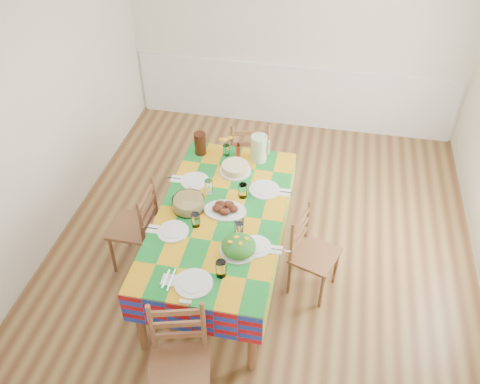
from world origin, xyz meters
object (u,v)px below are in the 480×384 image
Objects in this scene: chair_near at (180,362)px; chair_left at (137,227)px; green_pitcher at (259,148)px; dining_table at (221,221)px; tea_pitcher at (200,143)px; chair_far at (249,157)px; meat_platter at (225,209)px; chair_right at (311,254)px.

chair_near reaches higher than chair_left.
dining_table is at bearing -102.76° from green_pitcher.
green_pitcher is (0.20, 0.89, 0.24)m from dining_table.
chair_left is (-0.44, -0.89, -0.47)m from tea_pitcher.
chair_far is at bearing 47.52° from tea_pitcher.
tea_pitcher is at bearing 115.70° from dining_table.
meat_platter is 1.63× the size of tea_pitcher.
tea_pitcher is 0.25× the size of chair_left.
chair_near is (0.41, -2.25, -0.46)m from tea_pitcher.
tea_pitcher is 0.26× the size of chair_right.
meat_platter is at bearing 107.30° from chair_right.
chair_left is at bearing 106.64° from chair_near.
chair_far is at bearing 51.11° from chair_right.
tea_pitcher is (-0.43, 0.89, 0.22)m from dining_table.
dining_table is 1.39m from chair_far.
green_pitcher is 2.32m from chair_near.
chair_right reaches higher than dining_table.
chair_left is at bearing -140.09° from green_pitcher.
tea_pitcher reaches higher than chair_far.
tea_pitcher reaches higher than dining_table.
chair_right is (0.87, 0.01, -0.28)m from dining_table.
green_pitcher is at bearing 55.96° from chair_right.
chair_far is (0.01, 1.37, -0.23)m from dining_table.
green_pitcher reaches higher than chair_far.
meat_platter is at bearing 45.23° from dining_table.
chair_right is at bearing 0.92° from dining_table.
chair_near is (-0.01, -1.37, -0.24)m from dining_table.
meat_platter is 1.45m from chair_near.
chair_right is (0.84, -0.02, -0.41)m from meat_platter.
meat_platter is at bearing -101.08° from green_pitcher.
dining_table is at bearing 109.62° from chair_right.
tea_pitcher is at bearing -179.43° from green_pitcher.
green_pitcher is 1.22m from chair_right.
chair_near is (-0.21, -2.26, -0.48)m from green_pitcher.
green_pitcher reaches higher than dining_table.
dining_table is 2.15× the size of chair_left.
green_pitcher reaches higher than chair_near.
tea_pitcher is at bearing 153.76° from chair_left.
chair_near is at bearing -90.53° from dining_table.
chair_right is (0.86, -1.35, -0.05)m from chair_far.
chair_far reaches higher than meat_platter.
meat_platter is 0.97m from tea_pitcher.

